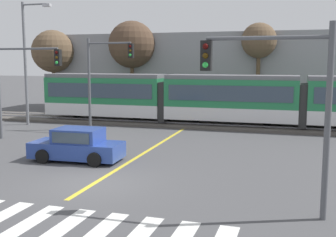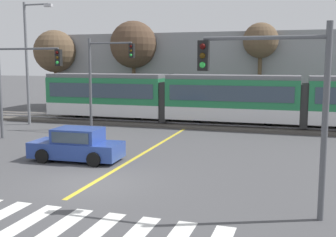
{
  "view_description": "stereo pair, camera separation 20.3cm",
  "coord_description": "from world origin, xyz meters",
  "px_view_note": "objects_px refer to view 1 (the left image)",
  "views": [
    {
      "loc": [
        7.06,
        -13.91,
        4.56
      ],
      "look_at": [
        0.85,
        6.85,
        1.6
      ],
      "focal_mm": 45.0,
      "sensor_mm": 36.0,
      "label": 1
    },
    {
      "loc": [
        7.25,
        -13.85,
        4.56
      ],
      "look_at": [
        0.85,
        6.85,
        1.6
      ],
      "focal_mm": 45.0,
      "sensor_mm": 36.0,
      "label": 2
    }
  ],
  "objects_px": {
    "light_rail_tram": "(231,98)",
    "traffic_light_far_left": "(104,70)",
    "sedan_crossing": "(77,146)",
    "bare_tree_far_west": "(53,52)",
    "bare_tree_east": "(259,42)",
    "traffic_light_near_right": "(281,90)",
    "bare_tree_west": "(132,45)",
    "street_lamp_west": "(28,56)",
    "traffic_light_mid_left": "(20,74)"
  },
  "relations": [
    {
      "from": "traffic_light_near_right",
      "to": "bare_tree_far_west",
      "type": "relative_size",
      "value": 0.76
    },
    {
      "from": "traffic_light_near_right",
      "to": "bare_tree_west",
      "type": "distance_m",
      "value": 26.01
    },
    {
      "from": "light_rail_tram",
      "to": "bare_tree_far_west",
      "type": "height_order",
      "value": "bare_tree_far_west"
    },
    {
      "from": "bare_tree_far_west",
      "to": "bare_tree_east",
      "type": "bearing_deg",
      "value": 0.6
    },
    {
      "from": "traffic_light_mid_left",
      "to": "bare_tree_west",
      "type": "bearing_deg",
      "value": 84.27
    },
    {
      "from": "traffic_light_mid_left",
      "to": "bare_tree_far_west",
      "type": "height_order",
      "value": "bare_tree_far_west"
    },
    {
      "from": "traffic_light_far_left",
      "to": "bare_tree_east",
      "type": "bearing_deg",
      "value": 45.81
    },
    {
      "from": "traffic_light_near_right",
      "to": "street_lamp_west",
      "type": "relative_size",
      "value": 0.65
    },
    {
      "from": "bare_tree_far_west",
      "to": "light_rail_tram",
      "type": "bearing_deg",
      "value": -17.3
    },
    {
      "from": "traffic_light_mid_left",
      "to": "bare_tree_east",
      "type": "height_order",
      "value": "bare_tree_east"
    },
    {
      "from": "street_lamp_west",
      "to": "traffic_light_near_right",
      "type": "bearing_deg",
      "value": -37.05
    },
    {
      "from": "traffic_light_mid_left",
      "to": "bare_tree_west",
      "type": "xyz_separation_m",
      "value": [
        1.4,
        13.96,
        2.14
      ]
    },
    {
      "from": "sedan_crossing",
      "to": "traffic_light_far_left",
      "type": "bearing_deg",
      "value": 106.86
    },
    {
      "from": "light_rail_tram",
      "to": "street_lamp_west",
      "type": "xyz_separation_m",
      "value": [
        -14.0,
        -3.19,
        2.88
      ]
    },
    {
      "from": "sedan_crossing",
      "to": "traffic_light_near_right",
      "type": "distance_m",
      "value": 10.6
    },
    {
      "from": "sedan_crossing",
      "to": "bare_tree_far_west",
      "type": "bearing_deg",
      "value": 124.32
    },
    {
      "from": "sedan_crossing",
      "to": "traffic_light_far_left",
      "type": "xyz_separation_m",
      "value": [
        -2.51,
        8.29,
        3.31
      ]
    },
    {
      "from": "traffic_light_near_right",
      "to": "traffic_light_mid_left",
      "type": "height_order",
      "value": "traffic_light_mid_left"
    },
    {
      "from": "light_rail_tram",
      "to": "traffic_light_mid_left",
      "type": "distance_m",
      "value": 13.9
    },
    {
      "from": "light_rail_tram",
      "to": "traffic_light_far_left",
      "type": "distance_m",
      "value": 8.94
    },
    {
      "from": "street_lamp_west",
      "to": "bare_tree_west",
      "type": "distance_m",
      "value": 9.9
    },
    {
      "from": "traffic_light_near_right",
      "to": "light_rail_tram",
      "type": "bearing_deg",
      "value": 102.86
    },
    {
      "from": "bare_tree_west",
      "to": "traffic_light_mid_left",
      "type": "bearing_deg",
      "value": -95.73
    },
    {
      "from": "traffic_light_far_left",
      "to": "bare_tree_east",
      "type": "distance_m",
      "value": 13.3
    },
    {
      "from": "traffic_light_near_right",
      "to": "traffic_light_far_left",
      "type": "distance_m",
      "value": 17.27
    },
    {
      "from": "light_rail_tram",
      "to": "traffic_light_mid_left",
      "type": "bearing_deg",
      "value": -142.63
    },
    {
      "from": "traffic_light_far_left",
      "to": "bare_tree_west",
      "type": "relative_size",
      "value": 0.75
    },
    {
      "from": "traffic_light_far_left",
      "to": "street_lamp_west",
      "type": "bearing_deg",
      "value": 173.92
    },
    {
      "from": "traffic_light_mid_left",
      "to": "street_lamp_west",
      "type": "relative_size",
      "value": 0.67
    },
    {
      "from": "bare_tree_west",
      "to": "sedan_crossing",
      "type": "bearing_deg",
      "value": -76.55
    },
    {
      "from": "bare_tree_far_west",
      "to": "bare_tree_west",
      "type": "distance_m",
      "value": 7.74
    },
    {
      "from": "light_rail_tram",
      "to": "traffic_light_mid_left",
      "type": "xyz_separation_m",
      "value": [
        -10.96,
        -8.37,
        1.78
      ]
    },
    {
      "from": "traffic_light_mid_left",
      "to": "bare_tree_east",
      "type": "relative_size",
      "value": 0.77
    },
    {
      "from": "traffic_light_far_left",
      "to": "sedan_crossing",
      "type": "bearing_deg",
      "value": -73.14
    },
    {
      "from": "light_rail_tram",
      "to": "traffic_light_far_left",
      "type": "height_order",
      "value": "traffic_light_far_left"
    },
    {
      "from": "sedan_crossing",
      "to": "traffic_light_near_right",
      "type": "relative_size",
      "value": 0.75
    },
    {
      "from": "traffic_light_near_right",
      "to": "bare_tree_east",
      "type": "relative_size",
      "value": 0.74
    },
    {
      "from": "sedan_crossing",
      "to": "bare_tree_west",
      "type": "relative_size",
      "value": 0.53
    },
    {
      "from": "light_rail_tram",
      "to": "sedan_crossing",
      "type": "distance_m",
      "value": 13.31
    },
    {
      "from": "sedan_crossing",
      "to": "street_lamp_west",
      "type": "relative_size",
      "value": 0.49
    },
    {
      "from": "sedan_crossing",
      "to": "bare_tree_far_west",
      "type": "relative_size",
      "value": 0.58
    },
    {
      "from": "sedan_crossing",
      "to": "bare_tree_west",
      "type": "height_order",
      "value": "bare_tree_west"
    },
    {
      "from": "traffic_light_far_left",
      "to": "bare_tree_east",
      "type": "relative_size",
      "value": 0.79
    },
    {
      "from": "traffic_light_near_right",
      "to": "sedan_crossing",
      "type": "bearing_deg",
      "value": 153.8
    },
    {
      "from": "traffic_light_near_right",
      "to": "bare_tree_east",
      "type": "xyz_separation_m",
      "value": [
        -2.46,
        22.19,
        2.36
      ]
    },
    {
      "from": "street_lamp_west",
      "to": "bare_tree_west",
      "type": "relative_size",
      "value": 1.08
    },
    {
      "from": "bare_tree_far_west",
      "to": "bare_tree_west",
      "type": "bearing_deg",
      "value": 1.61
    },
    {
      "from": "light_rail_tram",
      "to": "street_lamp_west",
      "type": "relative_size",
      "value": 3.24
    },
    {
      "from": "sedan_crossing",
      "to": "traffic_light_near_right",
      "type": "height_order",
      "value": "traffic_light_near_right"
    },
    {
      "from": "light_rail_tram",
      "to": "bare_tree_east",
      "type": "bearing_deg",
      "value": 76.6
    }
  ]
}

